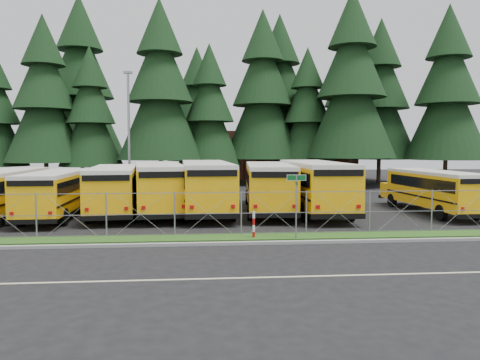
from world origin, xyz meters
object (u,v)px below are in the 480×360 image
(bus_2, at_px, (114,191))
(bus_3, at_px, (158,188))
(bus_4, at_px, (206,188))
(street_sign, at_px, (296,193))
(bus_1, at_px, (57,195))
(bus_5, at_px, (268,188))
(bus_east, at_px, (432,192))
(bus_6, at_px, (313,187))
(striped_bollard, at_px, (254,225))
(bus_0, at_px, (8,194))
(light_standard, at_px, (129,129))

(bus_2, bearing_deg, bus_3, 1.00)
(bus_4, bearing_deg, street_sign, -68.73)
(bus_1, relative_size, bus_5, 0.88)
(bus_2, relative_size, bus_east, 1.10)
(bus_6, relative_size, striped_bollard, 9.92)
(bus_0, bearing_deg, striped_bollard, -30.45)
(street_sign, xyz_separation_m, light_standard, (-9.88, 19.26, 3.47))
(bus_5, bearing_deg, bus_2, -173.81)
(bus_6, distance_m, bus_east, 7.13)
(striped_bollard, relative_size, light_standard, 0.12)
(bus_0, xyz_separation_m, bus_6, (17.79, 0.21, 0.21))
(street_sign, bearing_deg, bus_6, 71.10)
(bus_0, bearing_deg, light_standard, 64.73)
(bus_1, xyz_separation_m, bus_6, (14.92, 0.68, 0.24))
(bus_3, relative_size, bus_4, 0.97)
(bus_east, bearing_deg, striped_bollard, -151.17)
(bus_5, xyz_separation_m, street_sign, (-0.06, -8.55, 0.54))
(bus_3, height_order, bus_4, bus_4)
(bus_0, height_order, bus_east, bus_0)
(bus_3, distance_m, bus_east, 16.52)
(street_sign, bearing_deg, bus_0, 152.64)
(bus_3, distance_m, striped_bollard, 9.67)
(bus_0, bearing_deg, bus_6, -0.33)
(bus_0, xyz_separation_m, bus_1, (2.88, -0.47, -0.03))
(bus_east, xyz_separation_m, street_sign, (-9.82, -7.19, 0.74))
(bus_5, bearing_deg, light_standard, 137.76)
(bus_3, bearing_deg, bus_6, -11.61)
(bus_3, bearing_deg, striped_bollard, -67.61)
(bus_2, distance_m, striped_bollard, 10.93)
(bus_0, relative_size, street_sign, 3.66)
(light_standard, bearing_deg, bus_2, -86.39)
(bus_2, bearing_deg, bus_5, -4.56)
(bus_0, relative_size, light_standard, 1.01)
(bus_2, distance_m, bus_east, 19.05)
(street_sign, height_order, striped_bollard, street_sign)
(bus_0, xyz_separation_m, light_standard, (5.17, 11.47, 4.15))
(bus_1, xyz_separation_m, bus_4, (8.40, 1.19, 0.24))
(bus_0, bearing_deg, bus_4, 2.68)
(bus_0, relative_size, bus_2, 0.95)
(bus_4, height_order, bus_east, bus_4)
(street_sign, distance_m, light_standard, 21.93)
(bus_0, xyz_separation_m, bus_5, (15.11, 0.76, 0.15))
(bus_1, bearing_deg, bus_4, 6.16)
(street_sign, bearing_deg, striped_bollard, 170.07)
(bus_4, relative_size, striped_bollard, 9.86)
(bus_3, bearing_deg, bus_2, 179.17)
(bus_4, distance_m, bus_east, 13.67)
(bus_1, xyz_separation_m, bus_5, (12.24, 1.22, 0.18))
(bus_0, height_order, bus_1, bus_0)
(bus_3, height_order, light_standard, light_standard)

